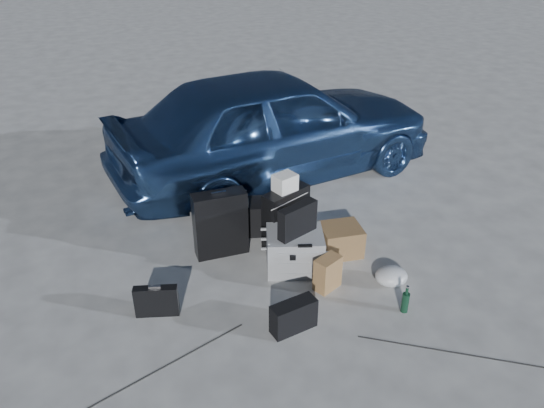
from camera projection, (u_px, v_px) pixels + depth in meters
The scene contains 16 objects.
ground at pixel (298, 293), 5.17m from camera, with size 60.00×60.00×0.00m, color #BABAB5.
car at pixel (274, 124), 7.05m from camera, with size 1.77×4.40×1.50m, color #345890.
pelican_case at pixel (295, 251), 5.43m from camera, with size 0.57×0.47×0.41m, color #95979A.
laptop_bag at pixel (298, 220), 5.25m from camera, with size 0.44×0.11×0.33m, color black.
briefcase at pixel (156, 301), 4.83m from camera, with size 0.40×0.09×0.31m, color black.
suitcase_left at pixel (220, 224), 5.59m from camera, with size 0.56×0.20×0.73m, color black.
suitcase_right at pixel (286, 217), 5.78m from camera, with size 0.55×0.20×0.66m, color black.
white_carton at pixel (285, 183), 5.57m from camera, with size 0.23×0.18×0.18m, color white.
duffel_bag at pixel (232, 217), 6.05m from camera, with size 0.76×0.32×0.38m, color black.
flat_box_white at pixel (230, 200), 5.95m from camera, with size 0.39×0.29×0.07m, color white.
flat_box_black at pixel (230, 194), 5.92m from camera, with size 0.31×0.22×0.07m, color black.
kraft_bag at pixel (328, 273), 5.16m from camera, with size 0.26×0.16×0.35m, color #A37147.
cardboard_box at pixel (341, 240), 5.70m from camera, with size 0.42×0.37×0.32m, color brown.
plastic_bag at pixel (391, 276), 5.25m from camera, with size 0.33×0.28×0.18m, color silver.
messenger_bag at pixel (294, 316), 4.66m from camera, with size 0.42×0.16×0.29m, color black.
green_bottle at pixel (406, 299), 4.87m from camera, with size 0.07×0.07×0.28m, color black.
Camera 1 is at (-1.72, -3.70, 3.30)m, focal length 35.00 mm.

